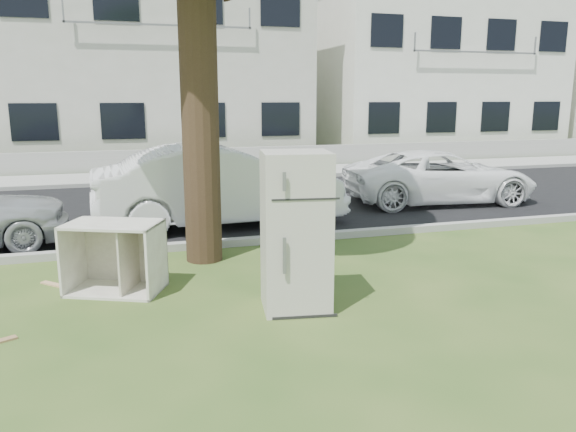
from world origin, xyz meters
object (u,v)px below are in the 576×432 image
object	(u,v)px
cabinet	(115,257)
car_center	(220,186)
car_right	(440,177)
fridge	(296,232)

from	to	relation	value
cabinet	car_center	size ratio (longest dim) A/B	0.24
cabinet	car_right	xyz separation A→B (m)	(7.16, 4.17, 0.16)
cabinet	fridge	bearing A→B (deg)	-6.83
fridge	car_right	distance (m)	7.45
fridge	car_center	world-z (taller)	fridge
fridge	cabinet	bearing A→B (deg)	157.86
fridge	cabinet	xyz separation A→B (m)	(-2.00, 1.19, -0.47)
car_center	car_right	world-z (taller)	car_center
fridge	car_right	size ratio (longest dim) A/B	0.42
fridge	cabinet	world-z (taller)	fridge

